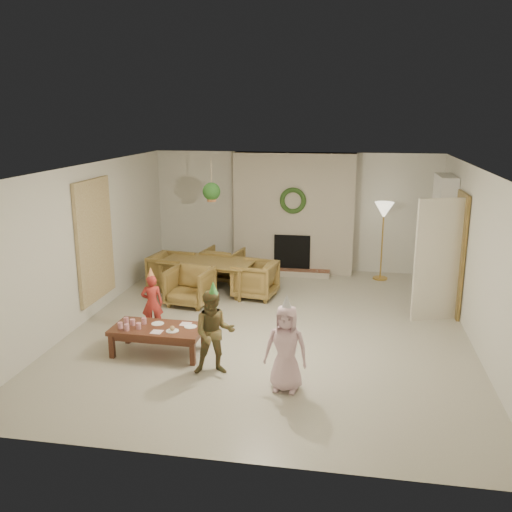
% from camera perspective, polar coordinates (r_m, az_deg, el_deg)
% --- Properties ---
extents(floor, '(7.00, 7.00, 0.00)m').
position_cam_1_polar(floor, '(8.78, 1.50, -7.38)').
color(floor, '#B7B29E').
rests_on(floor, ground).
extents(ceiling, '(7.00, 7.00, 0.00)m').
position_cam_1_polar(ceiling, '(8.18, 1.61, 9.09)').
color(ceiling, white).
rests_on(ceiling, wall_back).
extents(wall_back, '(7.00, 0.00, 7.00)m').
position_cam_1_polar(wall_back, '(11.79, 4.03, 4.59)').
color(wall_back, silver).
rests_on(wall_back, floor).
extents(wall_front, '(7.00, 0.00, 7.00)m').
position_cam_1_polar(wall_front, '(5.12, -4.20, -8.76)').
color(wall_front, silver).
rests_on(wall_front, floor).
extents(wall_left, '(0.00, 7.00, 7.00)m').
position_cam_1_polar(wall_left, '(9.30, -17.07, 1.30)').
color(wall_left, silver).
rests_on(wall_left, floor).
extents(wall_right, '(0.00, 7.00, 7.00)m').
position_cam_1_polar(wall_right, '(8.51, 21.97, -0.31)').
color(wall_right, silver).
rests_on(wall_right, floor).
extents(fireplace_mass, '(2.50, 0.40, 2.50)m').
position_cam_1_polar(fireplace_mass, '(11.60, 3.92, 4.43)').
color(fireplace_mass, '#4D2814').
rests_on(fireplace_mass, floor).
extents(fireplace_hearth, '(1.60, 0.30, 0.12)m').
position_cam_1_polar(fireplace_hearth, '(11.53, 3.64, -1.71)').
color(fireplace_hearth, brown).
rests_on(fireplace_hearth, floor).
extents(fireplace_firebox, '(0.75, 0.12, 0.75)m').
position_cam_1_polar(fireplace_firebox, '(11.59, 3.76, 0.38)').
color(fireplace_firebox, black).
rests_on(fireplace_firebox, floor).
extents(fireplace_wreath, '(0.54, 0.10, 0.54)m').
position_cam_1_polar(fireplace_wreath, '(11.32, 3.83, 5.72)').
color(fireplace_wreath, '#234319').
rests_on(fireplace_wreath, fireplace_mass).
extents(floor_lamp_base, '(0.29, 0.29, 0.03)m').
position_cam_1_polar(floor_lamp_base, '(11.55, 12.69, -2.24)').
color(floor_lamp_base, gold).
rests_on(floor_lamp_base, floor).
extents(floor_lamp_post, '(0.03, 0.03, 1.42)m').
position_cam_1_polar(floor_lamp_post, '(11.37, 12.89, 1.24)').
color(floor_lamp_post, gold).
rests_on(floor_lamp_post, floor).
extents(floor_lamp_shade, '(0.38, 0.38, 0.32)m').
position_cam_1_polar(floor_lamp_shade, '(11.23, 13.09, 4.63)').
color(floor_lamp_shade, beige).
rests_on(floor_lamp_shade, floor_lamp_post).
extents(bookshelf_carcass, '(0.30, 1.00, 2.20)m').
position_cam_1_polar(bookshelf_carcass, '(10.72, 18.62, 2.04)').
color(bookshelf_carcass, white).
rests_on(bookshelf_carcass, floor).
extents(bookshelf_shelf_a, '(0.30, 0.92, 0.03)m').
position_cam_1_polar(bookshelf_shelf_a, '(10.86, 18.24, -1.30)').
color(bookshelf_shelf_a, white).
rests_on(bookshelf_shelf_a, bookshelf_carcass).
extents(bookshelf_shelf_b, '(0.30, 0.92, 0.03)m').
position_cam_1_polar(bookshelf_shelf_b, '(10.77, 18.40, 0.75)').
color(bookshelf_shelf_b, white).
rests_on(bookshelf_shelf_b, bookshelf_carcass).
extents(bookshelf_shelf_c, '(0.30, 0.92, 0.03)m').
position_cam_1_polar(bookshelf_shelf_c, '(10.68, 18.57, 2.83)').
color(bookshelf_shelf_c, white).
rests_on(bookshelf_shelf_c, bookshelf_carcass).
extents(bookshelf_shelf_d, '(0.30, 0.92, 0.03)m').
position_cam_1_polar(bookshelf_shelf_d, '(10.62, 18.75, 4.95)').
color(bookshelf_shelf_d, white).
rests_on(bookshelf_shelf_d, bookshelf_carcass).
extents(books_row_lower, '(0.20, 0.40, 0.24)m').
position_cam_1_polar(books_row_lower, '(10.68, 18.30, -0.79)').
color(books_row_lower, '#B84422').
rests_on(books_row_lower, bookshelf_shelf_a).
extents(books_row_mid, '(0.20, 0.44, 0.24)m').
position_cam_1_polar(books_row_mid, '(10.78, 18.32, 1.54)').
color(books_row_mid, '#283895').
rests_on(books_row_mid, bookshelf_shelf_b).
extents(books_row_upper, '(0.20, 0.36, 0.22)m').
position_cam_1_polar(books_row_upper, '(10.56, 18.60, 3.42)').
color(books_row_upper, '#A46E23').
rests_on(books_row_upper, bookshelf_shelf_c).
extents(door_frame, '(0.05, 0.86, 2.04)m').
position_cam_1_polar(door_frame, '(9.70, 20.20, 0.17)').
color(door_frame, olive).
rests_on(door_frame, floor).
extents(door_leaf, '(0.77, 0.32, 2.00)m').
position_cam_1_polar(door_leaf, '(9.27, 18.28, -0.42)').
color(door_leaf, beige).
rests_on(door_leaf, floor).
extents(curtain_panel, '(0.06, 1.20, 2.00)m').
position_cam_1_polar(curtain_panel, '(9.45, -16.32, 1.56)').
color(curtain_panel, beige).
rests_on(curtain_panel, wall_left).
extents(dining_table, '(1.86, 1.23, 0.61)m').
position_cam_1_polar(dining_table, '(10.42, -5.02, -2.11)').
color(dining_table, olive).
rests_on(dining_table, floor).
extents(dining_chair_near, '(0.83, 0.84, 0.67)m').
position_cam_1_polar(dining_chair_near, '(9.75, -6.84, -3.12)').
color(dining_chair_near, olive).
rests_on(dining_chair_near, floor).
extents(dining_chair_far, '(0.83, 0.84, 0.67)m').
position_cam_1_polar(dining_chair_far, '(11.08, -3.43, -0.90)').
color(dining_chair_far, olive).
rests_on(dining_chair_far, floor).
extents(dining_chair_left, '(0.84, 0.83, 0.67)m').
position_cam_1_polar(dining_chair_left, '(10.73, -8.73, -1.55)').
color(dining_chair_left, olive).
rests_on(dining_chair_left, floor).
extents(dining_chair_right, '(0.84, 0.83, 0.67)m').
position_cam_1_polar(dining_chair_right, '(10.07, -0.09, -2.45)').
color(dining_chair_right, olive).
rests_on(dining_chair_right, floor).
extents(hanging_plant_cord, '(0.01, 0.01, 0.70)m').
position_cam_1_polar(hanging_plant_cord, '(9.94, -4.65, 7.98)').
color(hanging_plant_cord, tan).
rests_on(hanging_plant_cord, ceiling).
extents(hanging_plant_pot, '(0.16, 0.16, 0.12)m').
position_cam_1_polar(hanging_plant_pot, '(9.98, -4.61, 5.98)').
color(hanging_plant_pot, brown).
rests_on(hanging_plant_pot, hanging_plant_cord).
extents(hanging_plant_foliage, '(0.32, 0.32, 0.32)m').
position_cam_1_polar(hanging_plant_foliage, '(9.97, -4.62, 6.66)').
color(hanging_plant_foliage, '#1E4E1A').
rests_on(hanging_plant_foliage, hanging_plant_pot).
extents(coffee_table_top, '(1.29, 0.67, 0.06)m').
position_cam_1_polar(coffee_table_top, '(7.86, -10.08, -7.44)').
color(coffee_table_top, brown).
rests_on(coffee_table_top, floor).
extents(coffee_table_apron, '(1.19, 0.57, 0.08)m').
position_cam_1_polar(coffee_table_apron, '(7.89, -10.06, -7.90)').
color(coffee_table_apron, brown).
rests_on(coffee_table_apron, floor).
extents(coffee_leg_fl, '(0.07, 0.07, 0.33)m').
position_cam_1_polar(coffee_leg_fl, '(7.94, -14.66, -9.01)').
color(coffee_leg_fl, brown).
rests_on(coffee_leg_fl, floor).
extents(coffee_leg_fr, '(0.07, 0.07, 0.33)m').
position_cam_1_polar(coffee_leg_fr, '(7.53, -6.56, -9.95)').
color(coffee_leg_fr, brown).
rests_on(coffee_leg_fr, floor).
extents(coffee_leg_bl, '(0.07, 0.07, 0.33)m').
position_cam_1_polar(coffee_leg_bl, '(8.37, -13.11, -7.66)').
color(coffee_leg_bl, brown).
rests_on(coffee_leg_bl, floor).
extents(coffee_leg_br, '(0.07, 0.07, 0.33)m').
position_cam_1_polar(coffee_leg_br, '(7.98, -5.42, -8.45)').
color(coffee_leg_br, brown).
rests_on(coffee_leg_br, floor).
extents(cup_a, '(0.07, 0.07, 0.09)m').
position_cam_1_polar(cup_a, '(7.89, -13.84, -6.98)').
color(cup_a, white).
rests_on(cup_a, coffee_table_top).
extents(cup_b, '(0.07, 0.07, 0.09)m').
position_cam_1_polar(cup_b, '(8.06, -13.26, -6.49)').
color(cup_b, white).
rests_on(cup_b, coffee_table_top).
extents(cup_c, '(0.07, 0.07, 0.09)m').
position_cam_1_polar(cup_c, '(7.80, -13.20, -7.19)').
color(cup_c, white).
rests_on(cup_c, coffee_table_top).
extents(cup_d, '(0.07, 0.07, 0.09)m').
position_cam_1_polar(cup_d, '(7.97, -12.63, -6.69)').
color(cup_d, white).
rests_on(cup_d, coffee_table_top).
extents(cup_e, '(0.07, 0.07, 0.09)m').
position_cam_1_polar(cup_e, '(7.82, -12.04, -7.08)').
color(cup_e, white).
rests_on(cup_e, coffee_table_top).
extents(cup_f, '(0.07, 0.07, 0.09)m').
position_cam_1_polar(cup_f, '(7.99, -11.49, -6.59)').
color(cup_f, white).
rests_on(cup_f, coffee_table_top).
extents(plate_a, '(0.18, 0.18, 0.01)m').
position_cam_1_polar(plate_a, '(7.97, -10.12, -6.88)').
color(plate_a, white).
rests_on(plate_a, coffee_table_top).
extents(plate_b, '(0.18, 0.18, 0.01)m').
position_cam_1_polar(plate_b, '(7.68, -8.63, -7.64)').
color(plate_b, white).
rests_on(plate_b, coffee_table_top).
extents(plate_c, '(0.18, 0.18, 0.01)m').
position_cam_1_polar(plate_c, '(7.79, -6.77, -7.25)').
color(plate_c, white).
rests_on(plate_c, coffee_table_top).
extents(food_scoop, '(0.07, 0.07, 0.07)m').
position_cam_1_polar(food_scoop, '(7.67, -8.64, -7.38)').
color(food_scoop, tan).
rests_on(food_scoop, plate_b).
extents(napkin_left, '(0.15, 0.15, 0.01)m').
position_cam_1_polar(napkin_left, '(7.68, -10.22, -7.73)').
color(napkin_left, '#FFBBCC').
rests_on(napkin_left, coffee_table_top).
extents(napkin_right, '(0.15, 0.15, 0.01)m').
position_cam_1_polar(napkin_right, '(7.89, -7.28, -6.99)').
color(napkin_right, '#FFBBCC').
rests_on(napkin_right, coffee_table_top).
extents(child_red, '(0.38, 0.31, 0.90)m').
position_cam_1_polar(child_red, '(8.64, -10.67, -4.81)').
color(child_red, '#AC2C24').
rests_on(child_red, floor).
extents(party_hat_red, '(0.13, 0.13, 0.17)m').
position_cam_1_polar(party_hat_red, '(8.49, -10.83, -1.69)').
color(party_hat_red, '#F5DA51').
rests_on(party_hat_red, child_red).
extents(child_plaid, '(0.63, 0.54, 1.11)m').
position_cam_1_polar(child_plaid, '(7.13, -4.35, -7.91)').
color(child_plaid, brown).
rests_on(child_plaid, floor).
extents(party_hat_plaid, '(0.14, 0.14, 0.18)m').
position_cam_1_polar(party_hat_plaid, '(6.93, -4.45, -3.33)').
color(party_hat_plaid, green).
rests_on(party_hat_plaid, child_plaid).
extents(child_pink, '(0.56, 0.39, 1.08)m').
position_cam_1_polar(child_pink, '(6.72, 3.11, -9.49)').
color(child_pink, beige).
rests_on(child_pink, floor).
extents(party_hat_pink, '(0.17, 0.17, 0.19)m').
position_cam_1_polar(party_hat_pink, '(6.51, 3.18, -4.79)').
color(party_hat_pink, silver).
rests_on(party_hat_pink, child_pink).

